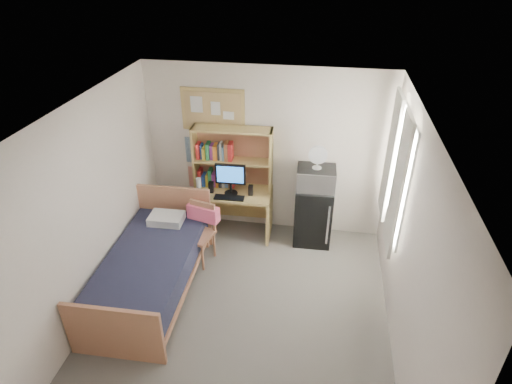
% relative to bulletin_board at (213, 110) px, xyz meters
% --- Properties ---
extents(floor, '(3.60, 4.20, 0.02)m').
position_rel_bulletin_board_xyz_m(floor, '(0.78, -2.08, -1.93)').
color(floor, slate).
rests_on(floor, ground).
extents(ceiling, '(3.60, 4.20, 0.02)m').
position_rel_bulletin_board_xyz_m(ceiling, '(0.78, -2.08, 0.68)').
color(ceiling, silver).
rests_on(ceiling, wall_back).
extents(wall_back, '(3.60, 0.04, 2.60)m').
position_rel_bulletin_board_xyz_m(wall_back, '(0.78, 0.02, -0.62)').
color(wall_back, white).
rests_on(wall_back, floor).
extents(wall_left, '(0.04, 4.20, 2.60)m').
position_rel_bulletin_board_xyz_m(wall_left, '(-1.02, -2.08, -0.62)').
color(wall_left, white).
rests_on(wall_left, floor).
extents(wall_right, '(0.04, 4.20, 2.60)m').
position_rel_bulletin_board_xyz_m(wall_right, '(2.58, -2.08, -0.62)').
color(wall_right, white).
rests_on(wall_right, floor).
extents(window_unit, '(0.10, 1.40, 1.70)m').
position_rel_bulletin_board_xyz_m(window_unit, '(2.53, -0.88, -0.32)').
color(window_unit, white).
rests_on(window_unit, wall_right).
extents(curtain_left, '(0.04, 0.55, 1.70)m').
position_rel_bulletin_board_xyz_m(curtain_left, '(2.50, -1.28, -0.32)').
color(curtain_left, white).
rests_on(curtain_left, wall_right).
extents(curtain_right, '(0.04, 0.55, 1.70)m').
position_rel_bulletin_board_xyz_m(curtain_right, '(2.50, -0.48, -0.32)').
color(curtain_right, white).
rests_on(curtain_right, wall_right).
extents(bulletin_board, '(0.94, 0.03, 0.64)m').
position_rel_bulletin_board_xyz_m(bulletin_board, '(0.00, 0.00, 0.00)').
color(bulletin_board, tan).
rests_on(bulletin_board, wall_back).
extents(poster_wave, '(0.30, 0.01, 0.42)m').
position_rel_bulletin_board_xyz_m(poster_wave, '(-0.32, 0.01, -0.67)').
color(poster_wave, '#225488').
rests_on(poster_wave, wall_back).
extents(poster_japan, '(0.28, 0.01, 0.36)m').
position_rel_bulletin_board_xyz_m(poster_japan, '(-0.32, 0.01, -1.14)').
color(poster_japan, red).
rests_on(poster_japan, wall_back).
extents(desk, '(1.22, 0.64, 0.75)m').
position_rel_bulletin_board_xyz_m(desk, '(0.31, -0.30, -1.54)').
color(desk, tan).
rests_on(desk, floor).
extents(desk_chair, '(0.55, 0.55, 0.90)m').
position_rel_bulletin_board_xyz_m(desk_chair, '(-0.03, -1.07, -1.47)').
color(desk_chair, tan).
rests_on(desk_chair, floor).
extents(mini_fridge, '(0.57, 0.57, 0.94)m').
position_rel_bulletin_board_xyz_m(mini_fridge, '(1.56, -0.28, -1.45)').
color(mini_fridge, black).
rests_on(mini_fridge, floor).
extents(bed, '(1.11, 2.16, 0.59)m').
position_rel_bulletin_board_xyz_m(bed, '(-0.47, -1.77, -1.63)').
color(bed, '#1A1C2F').
rests_on(bed, floor).
extents(hutch, '(1.19, 0.33, 0.96)m').
position_rel_bulletin_board_xyz_m(hutch, '(0.31, -0.15, -0.69)').
color(hutch, tan).
rests_on(hutch, desk).
extents(monitor, '(0.45, 0.05, 0.48)m').
position_rel_bulletin_board_xyz_m(monitor, '(0.31, -0.36, -0.93)').
color(monitor, black).
rests_on(monitor, desk).
extents(keyboard, '(0.45, 0.15, 0.02)m').
position_rel_bulletin_board_xyz_m(keyboard, '(0.32, -0.50, -1.16)').
color(keyboard, black).
rests_on(keyboard, desk).
extents(speaker_left, '(0.07, 0.07, 0.17)m').
position_rel_bulletin_board_xyz_m(speaker_left, '(0.01, -0.37, -1.08)').
color(speaker_left, black).
rests_on(speaker_left, desk).
extents(speaker_right, '(0.07, 0.07, 0.16)m').
position_rel_bulletin_board_xyz_m(speaker_right, '(0.61, -0.36, -1.09)').
color(speaker_right, black).
rests_on(speaker_right, desk).
extents(water_bottle, '(0.07, 0.07, 0.25)m').
position_rel_bulletin_board_xyz_m(water_bottle, '(-0.16, -0.42, -1.04)').
color(water_bottle, white).
rests_on(water_bottle, desk).
extents(hoodie, '(0.49, 0.25, 0.22)m').
position_rel_bulletin_board_xyz_m(hoodie, '(0.02, -0.87, -1.22)').
color(hoodie, '#FF6183').
rests_on(hoodie, desk_chair).
extents(microwave, '(0.56, 0.43, 0.32)m').
position_rel_bulletin_board_xyz_m(microwave, '(1.56, -0.30, -0.83)').
color(microwave, '#BCBCC1').
rests_on(microwave, mini_fridge).
extents(desk_fan, '(0.27, 0.27, 0.33)m').
position_rel_bulletin_board_xyz_m(desk_fan, '(1.56, -0.30, -0.50)').
color(desk_fan, white).
rests_on(desk_fan, microwave).
extents(pillow, '(0.48, 0.34, 0.11)m').
position_rel_bulletin_board_xyz_m(pillow, '(-0.48, -1.02, -1.28)').
color(pillow, white).
rests_on(pillow, bed).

